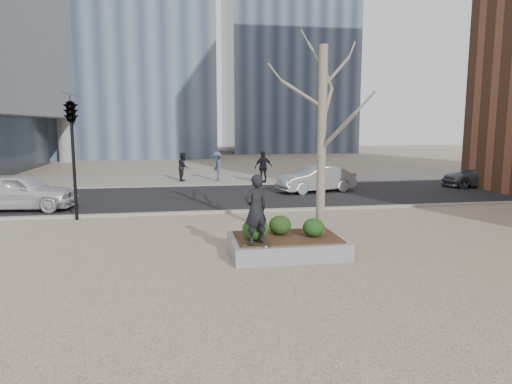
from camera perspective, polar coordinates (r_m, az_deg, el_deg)
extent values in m
plane|color=tan|center=(12.13, -0.77, -7.99)|extent=(120.00, 120.00, 0.00)
cube|color=black|center=(21.84, -4.78, -0.60)|extent=(60.00, 8.00, 0.02)
cube|color=gray|center=(28.76, -5.95, 1.57)|extent=(60.00, 6.00, 0.02)
cube|color=gray|center=(12.26, 3.89, -6.75)|extent=(3.00, 2.00, 0.45)
cube|color=#382314|center=(12.19, 3.90, -5.64)|extent=(2.70, 1.70, 0.04)
ellipsoid|color=#123B13|center=(11.68, -0.06, -4.68)|extent=(0.69, 0.69, 0.58)
ellipsoid|color=#1A3711|center=(12.31, 3.02, -4.16)|extent=(0.61, 0.61, 0.52)
ellipsoid|color=#113613|center=(12.18, 7.20, -4.43)|extent=(0.57, 0.57, 0.49)
imported|color=black|center=(11.12, -0.02, -2.18)|extent=(0.74, 0.62, 1.72)
imported|color=silver|center=(20.58, -27.48, 0.05)|extent=(4.57, 2.26, 1.50)
imported|color=#ABAFB4|center=(23.43, 7.53, 1.63)|extent=(4.24, 2.35, 1.32)
imported|color=#51535D|center=(28.05, 26.40, 1.84)|extent=(4.46, 2.40, 1.23)
imported|color=black|center=(28.00, -9.04, 3.13)|extent=(0.76, 0.92, 1.72)
imported|color=#3D476F|center=(27.78, -4.91, 3.24)|extent=(0.75, 1.21, 1.80)
imported|color=black|center=(26.69, 0.92, 3.15)|extent=(1.19, 0.76, 1.88)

